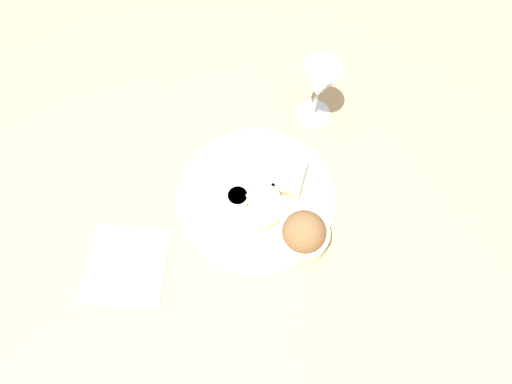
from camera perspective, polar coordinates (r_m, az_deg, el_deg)
The scene contains 8 objects.
ground_plane at distance 0.83m, azimuth 0.00°, elevation -0.96°, with size 4.00×4.00×0.00m, color tan.
dinner_plate at distance 0.82m, azimuth 0.00°, elevation -0.76°, with size 0.32×0.32×0.01m.
salad_bowl at distance 0.75m, azimuth 6.78°, elevation -6.02°, with size 0.10×0.10×0.09m.
sauce_ramekin at distance 0.80m, azimuth -2.69°, elevation -0.50°, with size 0.05×0.05×0.03m.
cheese_toast_near at distance 0.79m, azimuth 1.65°, elevation -2.09°, with size 0.09×0.08×0.03m.
cheese_toast_far at distance 0.82m, azimuth 4.75°, elevation 2.29°, with size 0.10×0.09×0.03m.
wine_glass at distance 0.86m, azimuth 9.03°, elevation 14.91°, with size 0.08×0.08×0.15m.
napkin at distance 0.82m, azimuth -18.09°, elevation -9.88°, with size 0.20×0.19×0.01m.
Camera 1 is at (-0.31, 0.08, 0.76)m, focal length 28.00 mm.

